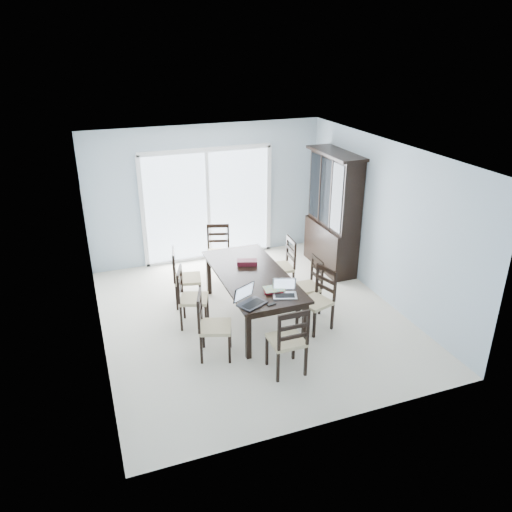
{
  "coord_description": "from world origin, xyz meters",
  "views": [
    {
      "loc": [
        -2.3,
        -6.37,
        4.04
      ],
      "look_at": [
        0.06,
        0.0,
        1.04
      ],
      "focal_mm": 35.0,
      "sensor_mm": 36.0,
      "label": 1
    }
  ],
  "objects_px": {
    "chair_left_mid": "(187,291)",
    "chair_right_near": "(320,292)",
    "chair_left_far": "(181,271)",
    "laptop_silver": "(285,293)",
    "chair_end_far": "(218,245)",
    "dining_table": "(252,278)",
    "chair_right_mid": "(311,279)",
    "cell_phone": "(271,304)",
    "hot_tub": "(170,221)",
    "china_hutch": "(333,213)",
    "laptop_dark": "(252,301)",
    "chair_left_near": "(208,318)",
    "chair_end_near": "(290,335)",
    "game_box": "(247,262)",
    "chair_right_far": "(285,260)"
  },
  "relations": [
    {
      "from": "dining_table",
      "to": "chair_left_mid",
      "type": "height_order",
      "value": "chair_left_mid"
    },
    {
      "from": "chair_left_mid",
      "to": "chair_right_far",
      "type": "xyz_separation_m",
      "value": [
        1.8,
        0.52,
        0.01
      ]
    },
    {
      "from": "chair_end_far",
      "to": "cell_phone",
      "type": "bearing_deg",
      "value": 106.22
    },
    {
      "from": "chair_end_far",
      "to": "laptop_silver",
      "type": "height_order",
      "value": "chair_end_far"
    },
    {
      "from": "chair_left_far",
      "to": "chair_right_far",
      "type": "height_order",
      "value": "chair_left_far"
    },
    {
      "from": "laptop_silver",
      "to": "chair_left_near",
      "type": "bearing_deg",
      "value": -164.26
    },
    {
      "from": "chair_left_mid",
      "to": "chair_left_far",
      "type": "relative_size",
      "value": 0.97
    },
    {
      "from": "cell_phone",
      "to": "hot_tub",
      "type": "relative_size",
      "value": 0.06
    },
    {
      "from": "dining_table",
      "to": "chair_right_far",
      "type": "height_order",
      "value": "chair_right_far"
    },
    {
      "from": "chair_left_mid",
      "to": "chair_end_far",
      "type": "bearing_deg",
      "value": 168.23
    },
    {
      "from": "china_hutch",
      "to": "chair_right_near",
      "type": "xyz_separation_m",
      "value": [
        -1.17,
        -1.85,
        -0.5
      ]
    },
    {
      "from": "chair_right_mid",
      "to": "china_hutch",
      "type": "bearing_deg",
      "value": -38.42
    },
    {
      "from": "chair_end_near",
      "to": "chair_right_mid",
      "type": "bearing_deg",
      "value": 55.24
    },
    {
      "from": "dining_table",
      "to": "chair_end_near",
      "type": "distance_m",
      "value": 1.53
    },
    {
      "from": "game_box",
      "to": "chair_end_near",
      "type": "bearing_deg",
      "value": -92.65
    },
    {
      "from": "chair_right_far",
      "to": "laptop_silver",
      "type": "relative_size",
      "value": 2.84
    },
    {
      "from": "china_hutch",
      "to": "laptop_dark",
      "type": "relative_size",
      "value": 4.97
    },
    {
      "from": "chair_end_far",
      "to": "game_box",
      "type": "bearing_deg",
      "value": 110.37
    },
    {
      "from": "cell_phone",
      "to": "dining_table",
      "type": "bearing_deg",
      "value": 72.92
    },
    {
      "from": "chair_left_near",
      "to": "laptop_dark",
      "type": "relative_size",
      "value": 2.49
    },
    {
      "from": "china_hutch",
      "to": "chair_right_mid",
      "type": "relative_size",
      "value": 2.13
    },
    {
      "from": "chair_left_near",
      "to": "chair_left_far",
      "type": "bearing_deg",
      "value": -160.42
    },
    {
      "from": "cell_phone",
      "to": "hot_tub",
      "type": "height_order",
      "value": "hot_tub"
    },
    {
      "from": "laptop_silver",
      "to": "hot_tub",
      "type": "bearing_deg",
      "value": 119.19
    },
    {
      "from": "chair_left_mid",
      "to": "china_hutch",
      "type": "bearing_deg",
      "value": 129.64
    },
    {
      "from": "china_hutch",
      "to": "cell_phone",
      "type": "distance_m",
      "value": 3.08
    },
    {
      "from": "laptop_silver",
      "to": "cell_phone",
      "type": "height_order",
      "value": "laptop_silver"
    },
    {
      "from": "chair_left_far",
      "to": "chair_end_far",
      "type": "relative_size",
      "value": 1.02
    },
    {
      "from": "chair_left_mid",
      "to": "chair_left_far",
      "type": "bearing_deg",
      "value": -165.48
    },
    {
      "from": "china_hutch",
      "to": "chair_left_mid",
      "type": "distance_m",
      "value": 3.24
    },
    {
      "from": "game_box",
      "to": "laptop_dark",
      "type": "bearing_deg",
      "value": -106.3
    },
    {
      "from": "chair_left_near",
      "to": "chair_end_near",
      "type": "distance_m",
      "value": 1.15
    },
    {
      "from": "chair_left_mid",
      "to": "chair_right_near",
      "type": "xyz_separation_m",
      "value": [
        1.83,
        -0.73,
        0.01
      ]
    },
    {
      "from": "laptop_silver",
      "to": "chair_left_far",
      "type": "bearing_deg",
      "value": 143.5
    },
    {
      "from": "chair_right_mid",
      "to": "laptop_silver",
      "type": "bearing_deg",
      "value": 133.39
    },
    {
      "from": "chair_end_near",
      "to": "chair_end_far",
      "type": "bearing_deg",
      "value": 90.08
    },
    {
      "from": "dining_table",
      "to": "chair_right_mid",
      "type": "xyz_separation_m",
      "value": [
        0.94,
        -0.11,
        -0.13
      ]
    },
    {
      "from": "chair_left_near",
      "to": "hot_tub",
      "type": "height_order",
      "value": "chair_left_near"
    },
    {
      "from": "chair_end_near",
      "to": "game_box",
      "type": "distance_m",
      "value": 1.87
    },
    {
      "from": "laptop_dark",
      "to": "hot_tub",
      "type": "xyz_separation_m",
      "value": [
        -0.26,
        4.32,
        -0.31
      ]
    },
    {
      "from": "laptop_dark",
      "to": "hot_tub",
      "type": "relative_size",
      "value": 0.21
    },
    {
      "from": "chair_right_near",
      "to": "chair_end_near",
      "type": "height_order",
      "value": "chair_end_near"
    },
    {
      "from": "dining_table",
      "to": "chair_end_near",
      "type": "relative_size",
      "value": 1.94
    },
    {
      "from": "chair_left_far",
      "to": "chair_right_mid",
      "type": "height_order",
      "value": "chair_left_far"
    },
    {
      "from": "dining_table",
      "to": "hot_tub",
      "type": "relative_size",
      "value": 1.06
    },
    {
      "from": "chair_left_near",
      "to": "hot_tub",
      "type": "xyz_separation_m",
      "value": [
        0.32,
        4.19,
        -0.08
      ]
    },
    {
      "from": "china_hutch",
      "to": "laptop_silver",
      "type": "bearing_deg",
      "value": -131.7
    },
    {
      "from": "laptop_silver",
      "to": "game_box",
      "type": "bearing_deg",
      "value": 116.25
    },
    {
      "from": "hot_tub",
      "to": "chair_end_far",
      "type": "bearing_deg",
      "value": -72.96
    },
    {
      "from": "chair_left_far",
      "to": "chair_right_mid",
      "type": "bearing_deg",
      "value": 76.05
    }
  ]
}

